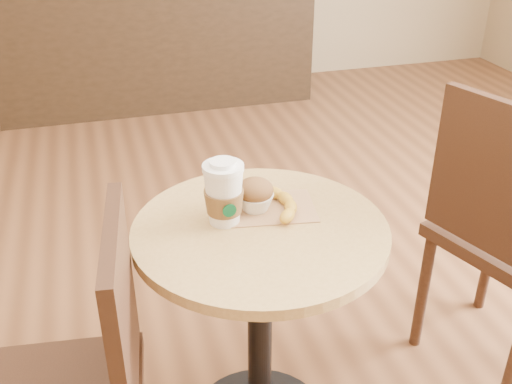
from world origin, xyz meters
TOP-DOWN VIEW (x-y plane):
  - cafe_table at (-0.11, 0.11)m, footprint 0.67×0.67m
  - chair_right at (0.73, 0.18)m, footprint 0.56×0.56m
  - service_counter at (0.00, 3.18)m, footprint 2.30×0.65m
  - kraft_bag at (-0.06, 0.19)m, footprint 0.26×0.21m
  - coffee_cup at (-0.19, 0.16)m, footprint 0.11×0.11m
  - muffin at (-0.10, 0.20)m, footprint 0.10×0.10m
  - banana at (-0.06, 0.19)m, footprint 0.24×0.27m

SIDE VIEW (x-z plane):
  - cafe_table at x=-0.11m, z-range 0.14..0.89m
  - service_counter at x=0.00m, z-range 0.00..1.04m
  - chair_right at x=0.73m, z-range 0.05..1.05m
  - kraft_bag at x=-0.06m, z-range 0.75..0.75m
  - banana at x=-0.06m, z-range 0.75..0.79m
  - muffin at x=-0.10m, z-range 0.75..0.84m
  - coffee_cup at x=-0.19m, z-range 0.74..0.92m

